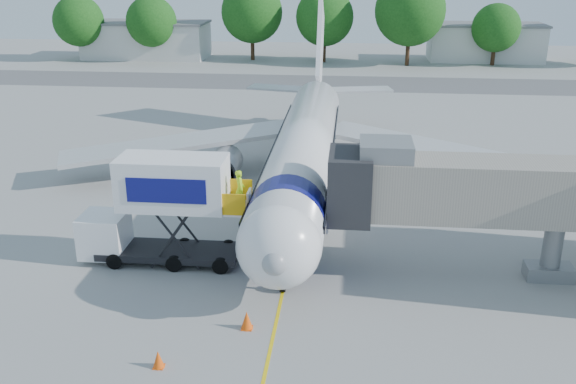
# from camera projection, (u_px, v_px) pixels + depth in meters

# --- Properties ---
(ground) EXTENTS (160.00, 160.00, 0.00)m
(ground) POSITION_uv_depth(u_px,v_px,m) (300.00, 214.00, 38.40)
(ground) COLOR #999996
(ground) RESTS_ON ground
(guidance_line) EXTENTS (0.15, 70.00, 0.01)m
(guidance_line) POSITION_uv_depth(u_px,v_px,m) (300.00, 213.00, 38.40)
(guidance_line) COLOR yellow
(guidance_line) RESTS_ON ground
(taxiway_strip) EXTENTS (120.00, 10.00, 0.01)m
(taxiway_strip) POSITION_uv_depth(u_px,v_px,m) (328.00, 83.00, 77.60)
(taxiway_strip) COLOR #59595B
(taxiway_strip) RESTS_ON ground
(aircraft) EXTENTS (34.17, 37.73, 11.35)m
(aircraft) POSITION_uv_depth(u_px,v_px,m) (305.00, 147.00, 41.23)
(aircraft) COLOR silver
(aircraft) RESTS_ON ground
(jet_bridge) EXTENTS (13.90, 3.20, 6.60)m
(jet_bridge) POSITION_uv_depth(u_px,v_px,m) (460.00, 190.00, 29.62)
(jet_bridge) COLOR gray
(jet_bridge) RESTS_ON ground
(catering_hiloader) EXTENTS (8.50, 2.44, 5.50)m
(catering_hiloader) POSITION_uv_depth(u_px,v_px,m) (162.00, 210.00, 31.49)
(catering_hiloader) COLOR black
(catering_hiloader) RESTS_ON ground
(ground_tug) EXTENTS (3.58, 2.70, 1.28)m
(ground_tug) POSITION_uv_depth(u_px,v_px,m) (326.00, 353.00, 23.81)
(ground_tug) COLOR white
(ground_tug) RESTS_ON ground
(safety_cone_a) EXTENTS (0.50, 0.50, 0.79)m
(safety_cone_a) POSITION_uv_depth(u_px,v_px,m) (247.00, 320.00, 26.46)
(safety_cone_a) COLOR #F4520C
(safety_cone_a) RESTS_ON ground
(safety_cone_b) EXTENTS (0.44, 0.44, 0.70)m
(safety_cone_b) POSITION_uv_depth(u_px,v_px,m) (158.00, 360.00, 23.98)
(safety_cone_b) COLOR #F4520C
(safety_cone_b) RESTS_ON ground
(outbuilding_left) EXTENTS (18.40, 8.40, 5.30)m
(outbuilding_left) POSITION_uv_depth(u_px,v_px,m) (147.00, 40.00, 96.07)
(outbuilding_left) COLOR silver
(outbuilding_left) RESTS_ON ground
(outbuilding_right) EXTENTS (16.40, 7.40, 5.30)m
(outbuilding_right) POSITION_uv_depth(u_px,v_px,m) (485.00, 42.00, 93.30)
(outbuilding_right) COLOR silver
(outbuilding_right) RESTS_ON ground
(tree_a) EXTENTS (7.26, 7.26, 9.25)m
(tree_a) POSITION_uv_depth(u_px,v_px,m) (79.00, 21.00, 92.47)
(tree_a) COLOR #382314
(tree_a) RESTS_ON ground
(tree_b) EXTENTS (7.21, 7.21, 9.19)m
(tree_b) POSITION_uv_depth(u_px,v_px,m) (151.00, 22.00, 91.90)
(tree_b) COLOR #382314
(tree_b) RESTS_ON ground
(tree_c) EXTENTS (8.83, 8.83, 11.26)m
(tree_c) POSITION_uv_depth(u_px,v_px,m) (252.00, 12.00, 92.44)
(tree_c) COLOR #382314
(tree_c) RESTS_ON ground
(tree_d) EXTENTS (8.17, 8.17, 10.42)m
(tree_d) POSITION_uv_depth(u_px,v_px,m) (325.00, 17.00, 90.68)
(tree_d) COLOR #382314
(tree_d) RESTS_ON ground
(tree_e) EXTENTS (9.62, 9.62, 12.27)m
(tree_e) POSITION_uv_depth(u_px,v_px,m) (410.00, 10.00, 87.40)
(tree_e) COLOR #382314
(tree_e) RESTS_ON ground
(tree_f) EXTENTS (6.63, 6.63, 8.45)m
(tree_f) POSITION_uv_depth(u_px,v_px,m) (496.00, 28.00, 88.36)
(tree_f) COLOR #382314
(tree_f) RESTS_ON ground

